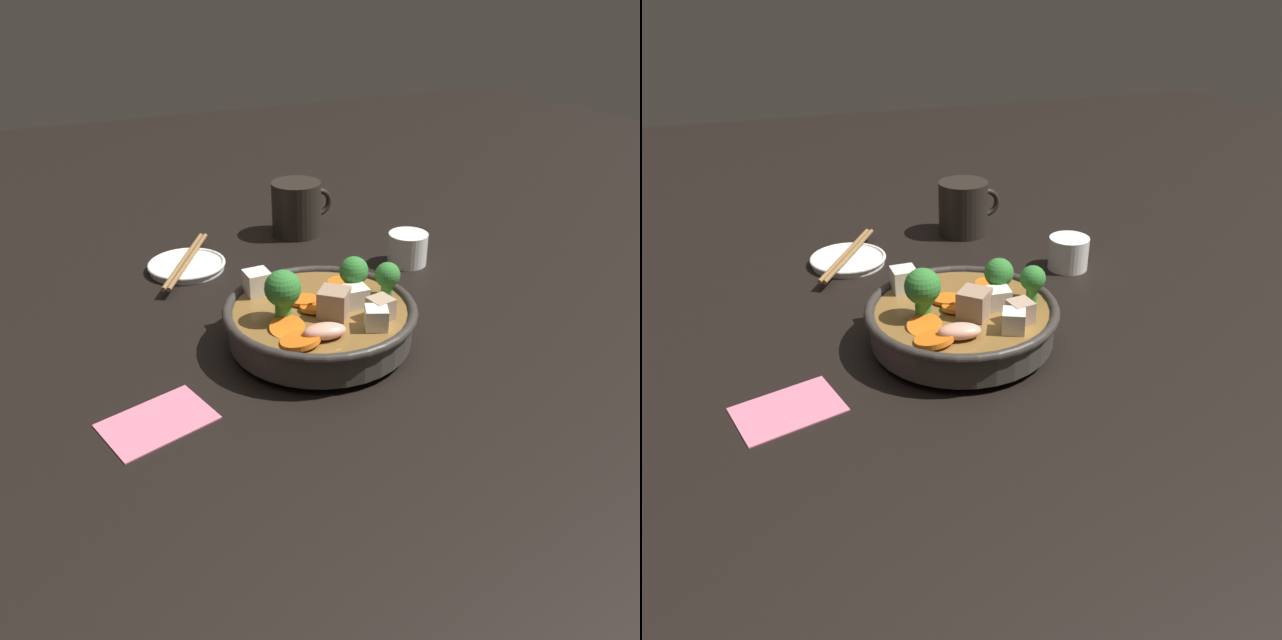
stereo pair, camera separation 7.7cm
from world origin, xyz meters
TOP-DOWN VIEW (x-y plane):
  - ground_plane at (0.00, 0.00)m, footprint 3.00×3.00m
  - stirfry_bowl at (0.00, -0.00)m, footprint 0.24×0.24m
  - side_saucer at (-0.09, 0.29)m, footprint 0.12×0.12m
  - tea_cup at (0.24, 0.16)m, footprint 0.06×0.06m
  - dark_mug at (0.13, 0.36)m, footprint 0.11×0.09m
  - napkin at (-0.22, -0.07)m, footprint 0.13×0.10m
  - chopsticks_pair at (-0.09, 0.29)m, footprint 0.12×0.19m

SIDE VIEW (x-z plane):
  - ground_plane at x=0.00m, z-range 0.00..0.00m
  - napkin at x=-0.22m, z-range 0.00..0.00m
  - side_saucer at x=-0.09m, z-range 0.00..0.01m
  - chopsticks_pair at x=-0.09m, z-range 0.01..0.02m
  - tea_cup at x=0.24m, z-range 0.00..0.05m
  - stirfry_bowl at x=0.00m, z-range -0.02..0.09m
  - dark_mug at x=0.13m, z-range 0.00..0.09m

